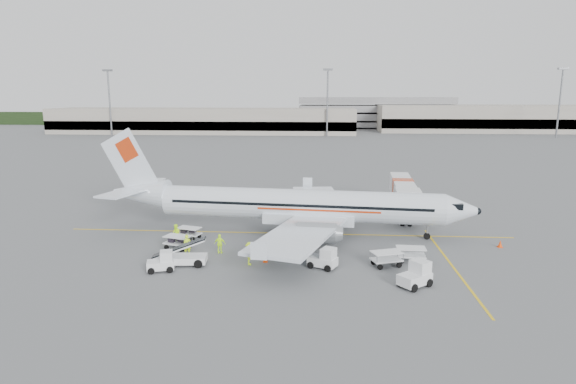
# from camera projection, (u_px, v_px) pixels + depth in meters

# --- Properties ---
(ground) EXTENTS (360.00, 360.00, 0.00)m
(ground) POSITION_uv_depth(u_px,v_px,m) (287.00, 233.00, 47.85)
(ground) COLOR #56595B
(stripe_lead) EXTENTS (44.00, 0.20, 0.01)m
(stripe_lead) POSITION_uv_depth(u_px,v_px,m) (287.00, 233.00, 47.85)
(stripe_lead) COLOR yellow
(stripe_lead) RESTS_ON ground
(stripe_cross) EXTENTS (0.20, 20.00, 0.01)m
(stripe_cross) POSITION_uv_depth(u_px,v_px,m) (451.00, 264.00, 39.05)
(stripe_cross) COLOR yellow
(stripe_cross) RESTS_ON ground
(terminal_west) EXTENTS (110.00, 22.00, 9.00)m
(terminal_west) POSITION_uv_depth(u_px,v_px,m) (204.00, 121.00, 176.89)
(terminal_west) COLOR gray
(terminal_west) RESTS_ON ground
(terminal_east) EXTENTS (90.00, 26.00, 10.00)m
(terminal_east) POSITION_uv_depth(u_px,v_px,m) (497.00, 118.00, 183.84)
(terminal_east) COLOR gray
(terminal_east) RESTS_ON ground
(parking_garage) EXTENTS (62.00, 24.00, 14.00)m
(parking_garage) POSITION_uv_depth(u_px,v_px,m) (374.00, 112.00, 201.23)
(parking_garage) COLOR slate
(parking_garage) RESTS_ON ground
(treeline) EXTENTS (300.00, 3.00, 6.00)m
(treeline) POSITION_uv_depth(u_px,v_px,m) (315.00, 119.00, 218.42)
(treeline) COLOR black
(treeline) RESTS_ON ground
(mast_west) EXTENTS (3.20, 1.20, 22.00)m
(mast_west) POSITION_uv_depth(u_px,v_px,m) (110.00, 103.00, 165.95)
(mast_west) COLOR slate
(mast_west) RESTS_ON ground
(mast_center) EXTENTS (3.20, 1.20, 22.00)m
(mast_center) POSITION_uv_depth(u_px,v_px,m) (327.00, 103.00, 160.76)
(mast_center) COLOR slate
(mast_center) RESTS_ON ground
(mast_east) EXTENTS (3.20, 1.20, 22.00)m
(mast_east) POSITION_uv_depth(u_px,v_px,m) (560.00, 104.00, 155.56)
(mast_east) COLOR slate
(mast_east) RESTS_ON ground
(aircraft) EXTENTS (38.75, 31.69, 9.99)m
(aircraft) POSITION_uv_depth(u_px,v_px,m) (300.00, 184.00, 46.84)
(aircraft) COLOR white
(aircraft) RESTS_ON ground
(jet_bridge) EXTENTS (3.99, 15.48, 4.02)m
(jet_bridge) POSITION_uv_depth(u_px,v_px,m) (402.00, 197.00, 55.55)
(jet_bridge) COLOR white
(jet_bridge) RESTS_ON ground
(belt_loader) EXTENTS (5.34, 2.43, 2.81)m
(belt_loader) POSITION_uv_depth(u_px,v_px,m) (182.00, 248.00, 38.68)
(belt_loader) COLOR white
(belt_loader) RESTS_ON ground
(tug_fore) EXTENTS (2.71, 2.57, 1.84)m
(tug_fore) POSITION_uv_depth(u_px,v_px,m) (415.00, 274.00, 34.32)
(tug_fore) COLOR white
(tug_fore) RESTS_ON ground
(tug_mid) EXTENTS (2.52, 2.07, 1.69)m
(tug_mid) POSITION_uv_depth(u_px,v_px,m) (323.00, 258.00, 38.10)
(tug_mid) COLOR white
(tug_mid) RESTS_ON ground
(tug_aft) EXTENTS (2.30, 1.71, 1.59)m
(tug_aft) POSITION_uv_depth(u_px,v_px,m) (160.00, 261.00, 37.40)
(tug_aft) COLOR white
(tug_aft) RESTS_ON ground
(cart_loaded_a) EXTENTS (2.45, 1.85, 1.13)m
(cart_loaded_a) POSITION_uv_depth(u_px,v_px,m) (189.00, 233.00, 45.89)
(cart_loaded_a) COLOR white
(cart_loaded_a) RESTS_ON ground
(cart_loaded_b) EXTENTS (2.62, 2.02, 1.20)m
(cart_loaded_b) POSITION_uv_depth(u_px,v_px,m) (178.00, 242.00, 42.89)
(cart_loaded_b) COLOR white
(cart_loaded_b) RESTS_ON ground
(cart_empty_a) EXTENTS (2.69, 2.10, 1.23)m
(cart_empty_a) POSITION_uv_depth(u_px,v_px,m) (386.00, 259.00, 38.48)
(cart_empty_a) COLOR white
(cart_empty_a) RESTS_ON ground
(cart_empty_b) EXTENTS (2.42, 1.50, 1.23)m
(cart_empty_b) POSITION_uv_depth(u_px,v_px,m) (411.00, 255.00, 39.55)
(cart_empty_b) COLOR white
(cart_empty_b) RESTS_ON ground
(cone_nose) EXTENTS (0.43, 0.43, 0.70)m
(cone_nose) POSITION_uv_depth(u_px,v_px,m) (500.00, 244.00, 43.36)
(cone_nose) COLOR #FF4006
(cone_nose) RESTS_ON ground
(cone_port) EXTENTS (0.40, 0.40, 0.65)m
(cone_port) POSITION_uv_depth(u_px,v_px,m) (326.00, 204.00, 59.63)
(cone_port) COLOR #FF4006
(cone_port) RESTS_ON ground
(cone_stbd) EXTENTS (0.40, 0.40, 0.65)m
(cone_stbd) POSITION_uv_depth(u_px,v_px,m) (265.00, 258.00, 39.55)
(cone_stbd) COLOR #FF4006
(cone_stbd) RESTS_ON ground
(crew_a) EXTENTS (0.73, 0.56, 1.78)m
(crew_a) POSITION_uv_depth(u_px,v_px,m) (187.00, 245.00, 41.20)
(crew_a) COLOR #CEFF1A
(crew_a) RESTS_ON ground
(crew_b) EXTENTS (1.02, 1.04, 1.69)m
(crew_b) POSITION_uv_depth(u_px,v_px,m) (176.00, 233.00, 44.86)
(crew_b) COLOR #CEFF1A
(crew_b) RESTS_ON ground
(crew_c) EXTENTS (0.94, 1.34, 1.89)m
(crew_c) POSITION_uv_depth(u_px,v_px,m) (250.00, 253.00, 38.79)
(crew_c) COLOR #CEFF1A
(crew_c) RESTS_ON ground
(crew_d) EXTENTS (1.03, 0.50, 1.71)m
(crew_d) POSITION_uv_depth(u_px,v_px,m) (220.00, 244.00, 41.63)
(crew_d) COLOR #CEFF1A
(crew_d) RESTS_ON ground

